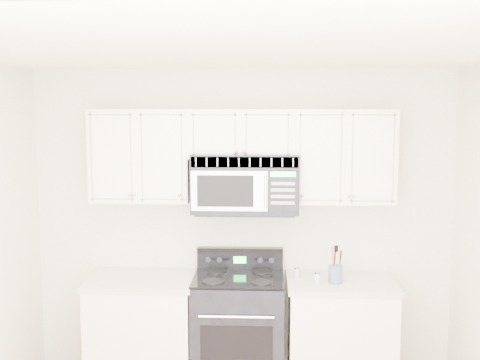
{
  "coord_description": "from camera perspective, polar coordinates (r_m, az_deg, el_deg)",
  "views": [
    {
      "loc": [
        0.22,
        -3.25,
        2.28
      ],
      "look_at": [
        0.0,
        1.3,
        1.73
      ],
      "focal_mm": 45.0,
      "sensor_mm": 36.0,
      "label": 1
    }
  ],
  "objects": [
    {
      "name": "utensil_crock",
      "position": [
        4.81,
        9.04,
        -8.71
      ],
      "size": [
        0.11,
        0.11,
        0.3
      ],
      "color": "#48526F",
      "rests_on": "base_cabinet_right"
    },
    {
      "name": "base_cabinet_left",
      "position": [
        5.14,
        -9.16,
        -14.4
      ],
      "size": [
        0.86,
        0.65,
        0.92
      ],
      "color": "white",
      "rests_on": "ground"
    },
    {
      "name": "range",
      "position": [
        5.03,
        -0.14,
        -14.08
      ],
      "size": [
        0.72,
        0.66,
        1.11
      ],
      "color": "black",
      "rests_on": "ground"
    },
    {
      "name": "room",
      "position": [
        3.4,
        -1.06,
        -9.91
      ],
      "size": [
        3.51,
        3.51,
        2.61
      ],
      "color": "brown",
      "rests_on": "ground"
    },
    {
      "name": "base_cabinet_right",
      "position": [
        5.07,
        9.46,
        -14.7
      ],
      "size": [
        0.86,
        0.65,
        0.92
      ],
      "color": "white",
      "rests_on": "ground"
    },
    {
      "name": "upper_cabinets",
      "position": [
        4.85,
        0.16,
        2.75
      ],
      "size": [
        2.44,
        0.37,
        0.75
      ],
      "color": "white",
      "rests_on": "ground"
    },
    {
      "name": "shaker_salt",
      "position": [
        4.9,
        5.42,
        -8.73
      ],
      "size": [
        0.04,
        0.04,
        0.09
      ],
      "color": "silver",
      "rests_on": "base_cabinet_right"
    },
    {
      "name": "shaker_pepper",
      "position": [
        4.74,
        7.34,
        -9.2
      ],
      "size": [
        0.05,
        0.05,
        0.11
      ],
      "color": "silver",
      "rests_on": "base_cabinet_right"
    },
    {
      "name": "microwave",
      "position": [
        4.82,
        0.51,
        -0.26
      ],
      "size": [
        0.85,
        0.47,
        0.47
      ],
      "color": "black",
      "rests_on": "ground"
    }
  ]
}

